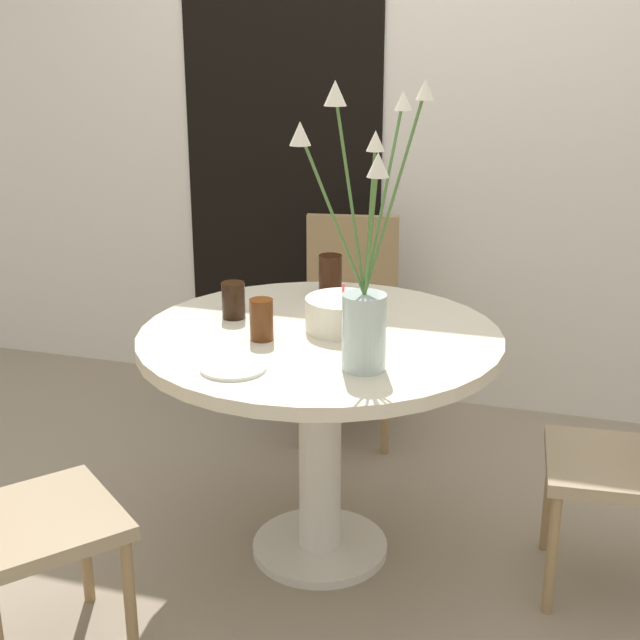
{
  "coord_description": "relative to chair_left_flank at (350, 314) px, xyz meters",
  "views": [
    {
      "loc": [
        0.74,
        -2.42,
        1.65
      ],
      "look_at": [
        0.0,
        0.0,
        0.8
      ],
      "focal_mm": 50.0,
      "sensor_mm": 36.0,
      "label": 1
    }
  ],
  "objects": [
    {
      "name": "drink_glass_3",
      "position": [
        0.08,
        -0.57,
        0.33
      ],
      "size": [
        0.08,
        0.08,
        0.14
      ],
      "color": "#33190C",
      "rests_on": "dining_table"
    },
    {
      "name": "chair_left_flank",
      "position": [
        0.0,
        0.0,
        0.0
      ],
      "size": [
        0.46,
        0.46,
        0.89
      ],
      "rotation": [
        0.0,
        0.0,
        0.17
      ],
      "color": "#9E896B",
      "rests_on": "ground_plane"
    },
    {
      "name": "wall_back",
      "position": [
        0.16,
        0.4,
        0.8
      ],
      "size": [
        8.0,
        0.05,
        2.6
      ],
      "color": "silver",
      "rests_on": "ground_plane"
    },
    {
      "name": "drink_glass_2",
      "position": [
        -0.14,
        -0.9,
        0.32
      ],
      "size": [
        0.07,
        0.07,
        0.12
      ],
      "color": "black",
      "rests_on": "dining_table"
    },
    {
      "name": "flower_vase",
      "position": [
        0.36,
        -1.21,
        0.5
      ],
      "size": [
        0.33,
        0.34,
        0.76
      ],
      "color": "#B2C6C1",
      "rests_on": "dining_table"
    },
    {
      "name": "chair_near_front",
      "position": [
        -0.45,
        -1.71,
        0.0
      ],
      "size": [
        0.56,
        0.56,
        0.89
      ],
      "rotation": [
        0.0,
        0.0,
        2.46
      ],
      "color": "#9E896B",
      "rests_on": "ground_plane"
    },
    {
      "name": "drink_glass_0",
      "position": [
        0.33,
        -1.07,
        0.32
      ],
      "size": [
        0.06,
        0.06,
        0.11
      ],
      "color": "black",
      "rests_on": "dining_table"
    },
    {
      "name": "dining_table",
      "position": [
        0.16,
        -0.96,
        0.11
      ],
      "size": [
        1.1,
        1.1,
        0.76
      ],
      "color": "beige",
      "rests_on": "ground_plane"
    },
    {
      "name": "drink_glass_1",
      "position": [
        0.02,
        -1.06,
        0.32
      ],
      "size": [
        0.07,
        0.07,
        0.12
      ],
      "color": "#51280F",
      "rests_on": "dining_table"
    },
    {
      "name": "birthday_cake",
      "position": [
        0.22,
        -0.91,
        0.31
      ],
      "size": [
        0.23,
        0.23,
        0.14
      ],
      "color": "white",
      "rests_on": "dining_table"
    },
    {
      "name": "side_plate",
      "position": [
        0.03,
        -1.31,
        0.27
      ],
      "size": [
        0.18,
        0.18,
        0.01
      ],
      "color": "white",
      "rests_on": "dining_table"
    },
    {
      "name": "doorway_panel",
      "position": [
        -0.41,
        0.37,
        0.53
      ],
      "size": [
        0.9,
        0.01,
        2.05
      ],
      "color": "black",
      "rests_on": "ground_plane"
    },
    {
      "name": "ground_plane",
      "position": [
        0.16,
        -0.96,
        -0.5
      ],
      "size": [
        16.0,
        16.0,
        0.0
      ],
      "primitive_type": "plane",
      "color": "gray"
    }
  ]
}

